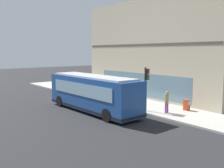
{
  "coord_description": "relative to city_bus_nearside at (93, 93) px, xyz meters",
  "views": [
    {
      "loc": [
        -12.12,
        -19.02,
        5.06
      ],
      "look_at": [
        1.66,
        -1.84,
        2.26
      ],
      "focal_mm": 40.79,
      "sensor_mm": 36.0,
      "label": 1
    }
  ],
  "objects": [
    {
      "name": "ground",
      "position": [
        0.1,
        1.39,
        -1.55
      ],
      "size": [
        120.0,
        120.0,
        0.0
      ],
      "primitive_type": "plane",
      "color": "#262628"
    },
    {
      "name": "pedestrian_near_hydrant",
      "position": [
        3.9,
        9.97,
        -0.41
      ],
      "size": [
        0.32,
        0.32,
        1.73
      ],
      "color": "#3359A5",
      "rests_on": "sidewalk_curb"
    },
    {
      "name": "newspaper_vending_box",
      "position": [
        6.04,
        -5.18,
        -0.95
      ],
      "size": [
        0.44,
        0.42,
        0.9
      ],
      "color": "#BF3F19",
      "rests_on": "sidewalk_curb"
    },
    {
      "name": "city_bus_nearside",
      "position": [
        0.0,
        0.0,
        0.0
      ],
      "size": [
        2.79,
        10.1,
        3.07
      ],
      "color": "#1E478C",
      "rests_on": "ground"
    },
    {
      "name": "pedestrian_by_light_pole",
      "position": [
        4.08,
        8.98,
        -0.34
      ],
      "size": [
        0.32,
        0.32,
        1.82
      ],
      "color": "#8C3F8C",
      "rests_on": "sidewalk_curb"
    },
    {
      "name": "pedestrian_near_building_entrance",
      "position": [
        4.81,
        6.19,
        -0.36
      ],
      "size": [
        0.32,
        0.32,
        1.8
      ],
      "color": "silver",
      "rests_on": "sidewalk_curb"
    },
    {
      "name": "pedestrian_walking_along_curb",
      "position": [
        4.01,
        -4.7,
        -0.37
      ],
      "size": [
        0.32,
        0.32,
        1.79
      ],
      "color": "#8C3F8C",
      "rests_on": "sidewalk_curb"
    },
    {
      "name": "traffic_light_near_corner",
      "position": [
        3.19,
        -3.18,
        1.12
      ],
      "size": [
        0.32,
        0.49,
        3.62
      ],
      "color": "black",
      "rests_on": "sidewalk_curb"
    },
    {
      "name": "sidewalk_curb",
      "position": [
        4.89,
        1.39,
        -1.48
      ],
      "size": [
        4.37,
        40.0,
        0.15
      ],
      "primitive_type": "cube",
      "color": "#B2ADA3",
      "rests_on": "ground"
    },
    {
      "name": "building_corner",
      "position": [
        10.26,
        1.39,
        3.67
      ],
      "size": [
        6.43,
        18.23,
        10.46
      ],
      "color": "beige",
      "rests_on": "ground"
    },
    {
      "name": "fire_hydrant",
      "position": [
        5.7,
        2.54,
        -1.04
      ],
      "size": [
        0.35,
        0.35,
        0.74
      ],
      "color": "yellow",
      "rests_on": "sidewalk_curb"
    }
  ]
}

